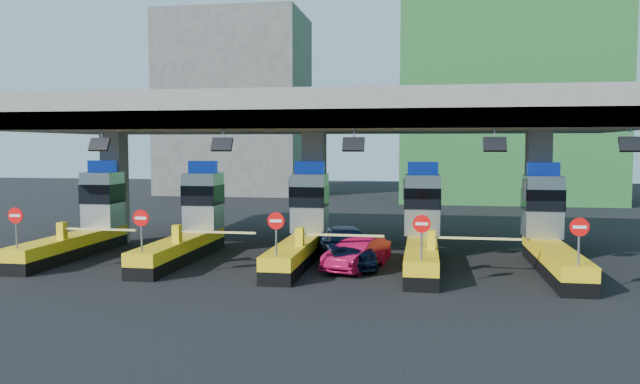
# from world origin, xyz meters

# --- Properties ---
(ground) EXTENTS (120.00, 120.00, 0.00)m
(ground) POSITION_xyz_m (0.00, 0.00, 0.00)
(ground) COLOR black
(ground) RESTS_ON ground
(toll_canopy) EXTENTS (28.00, 12.09, 7.00)m
(toll_canopy) POSITION_xyz_m (0.00, 2.87, 6.13)
(toll_canopy) COLOR slate
(toll_canopy) RESTS_ON ground
(toll_lane_far_left) EXTENTS (4.43, 8.00, 4.16)m
(toll_lane_far_left) POSITION_xyz_m (-10.00, 0.28, 1.40)
(toll_lane_far_left) COLOR black
(toll_lane_far_left) RESTS_ON ground
(toll_lane_left) EXTENTS (4.43, 8.00, 4.16)m
(toll_lane_left) POSITION_xyz_m (-5.00, 0.28, 1.40)
(toll_lane_left) COLOR black
(toll_lane_left) RESTS_ON ground
(toll_lane_center) EXTENTS (4.43, 8.00, 4.16)m
(toll_lane_center) POSITION_xyz_m (0.00, 0.28, 1.40)
(toll_lane_center) COLOR black
(toll_lane_center) RESTS_ON ground
(toll_lane_right) EXTENTS (4.43, 8.00, 4.16)m
(toll_lane_right) POSITION_xyz_m (5.00, 0.28, 1.40)
(toll_lane_right) COLOR black
(toll_lane_right) RESTS_ON ground
(toll_lane_far_right) EXTENTS (4.43, 8.00, 4.16)m
(toll_lane_far_right) POSITION_xyz_m (10.00, 0.28, 1.40)
(toll_lane_far_right) COLOR black
(toll_lane_far_right) RESTS_ON ground
(bg_building_scaffold) EXTENTS (18.00, 12.00, 28.00)m
(bg_building_scaffold) POSITION_xyz_m (12.00, 32.00, 14.00)
(bg_building_scaffold) COLOR #1E5926
(bg_building_scaffold) RESTS_ON ground
(bg_building_concrete) EXTENTS (14.00, 10.00, 18.00)m
(bg_building_concrete) POSITION_xyz_m (-14.00, 36.00, 9.00)
(bg_building_concrete) COLOR #4C4C49
(bg_building_concrete) RESTS_ON ground
(van) EXTENTS (3.22, 5.15, 1.63)m
(van) POSITION_xyz_m (1.95, -0.79, 0.82)
(van) COLOR black
(van) RESTS_ON ground
(red_car) EXTENTS (2.50, 4.13, 1.28)m
(red_car) POSITION_xyz_m (2.50, -1.48, 0.64)
(red_car) COLOR #A00C38
(red_car) RESTS_ON ground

